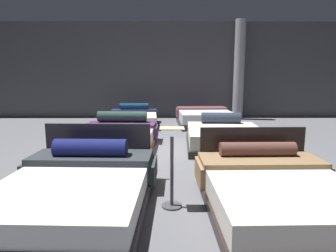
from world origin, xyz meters
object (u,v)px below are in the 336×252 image
Objects in this scene: price_sign at (172,177)px; bed_0 at (78,187)px; bed_5 at (204,118)px; bed_1 at (276,190)px; bed_4 at (133,119)px; bed_3 at (224,137)px; support_pillar at (239,70)px; bed_2 at (116,138)px.

bed_0 is at bearing 177.71° from price_sign.
bed_0 is 1.05× the size of bed_5.
bed_4 is at bearing 110.64° from bed_1.
support_pillar is at bearing 75.79° from bed_3.
bed_3 is (2.31, 2.85, 0.00)m from bed_0.
price_sign is (-1.20, -2.90, 0.14)m from bed_3.
support_pillar is at bearing 18.30° from bed_4.
bed_5 is 2.48m from support_pillar.
bed_5 is at bearing 70.75° from bed_0.
bed_2 is 3.71m from bed_5.
bed_2 is 1.06× the size of bed_4.
bed_0 is at bearing -92.85° from bed_4.
bed_5 is (2.30, 2.91, 0.02)m from bed_2.
bed_1 is 6.31m from bed_4.
bed_0 is 5.77m from bed_4.
bed_5 is at bearing 93.89° from bed_3.
bed_4 is at bearing -158.84° from support_pillar.
bed_3 is 2.09× the size of price_sign.
bed_5 is at bearing -134.94° from support_pillar.
bed_0 reaches higher than bed_3.
support_pillar is at bearing 78.67° from bed_1.
price_sign is 7.79m from support_pillar.
bed_3 is at bearing 67.53° from price_sign.
support_pillar is at bearing 70.67° from price_sign.
bed_2 is (-0.04, 2.88, -0.01)m from bed_0.
bed_2 is at bearing -177.72° from bed_3.
bed_4 is at bearing 92.12° from bed_0.
support_pillar is at bearing 65.16° from bed_0.
price_sign is (1.12, -0.04, 0.14)m from bed_0.
bed_0 reaches higher than bed_5.
bed_4 is at bearing 178.44° from bed_5.
bed_2 is 1.03× the size of bed_5.
price_sign reaches higher than bed_0.
bed_5 is (2.27, 5.80, 0.01)m from bed_0.
bed_2 is 1.10× the size of bed_3.
bed_1 is 1.06× the size of bed_3.
bed_3 reaches higher than bed_5.
price_sign is at bearing -66.45° from bed_2.
bed_3 is at bearing 89.15° from bed_1.
bed_0 is 2.32m from bed_1.
bed_0 is 0.63× the size of support_pillar.
bed_3 is 0.57× the size of support_pillar.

